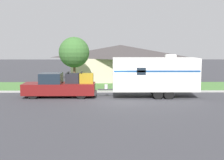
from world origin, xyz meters
TOP-DOWN VIEW (x-y plane):
  - ground_plane at (0.00, 0.00)m, footprint 120.00×120.00m
  - curb_strip at (0.00, 3.75)m, footprint 80.00×0.30m
  - lawn_strip at (0.00, 7.40)m, footprint 80.00×7.00m
  - house_across_street at (1.27, 13.34)m, footprint 11.95×7.61m
  - pickup_truck at (-4.10, 1.29)m, footprint 5.91×1.96m
  - travel_trailer at (3.64, 1.29)m, footprint 8.07×2.33m
  - mailbox at (6.45, 4.86)m, footprint 0.48×0.20m
  - tree_in_yard at (-3.47, 6.30)m, footprint 2.95×2.95m

SIDE VIEW (x-z plane):
  - ground_plane at x=0.00m, z-range 0.00..0.00m
  - lawn_strip at x=0.00m, z-range 0.00..0.03m
  - curb_strip at x=0.00m, z-range 0.00..0.14m
  - pickup_truck at x=-4.10m, z-range -0.12..1.95m
  - mailbox at x=6.45m, z-range 0.37..1.75m
  - travel_trailer at x=3.64m, z-range 0.13..3.60m
  - house_across_street at x=1.27m, z-range 0.07..4.24m
  - tree_in_yard at x=-3.47m, z-range 1.00..5.98m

